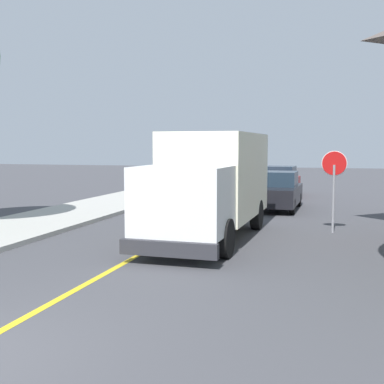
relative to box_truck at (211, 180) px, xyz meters
name	(u,v)px	position (x,y,z in m)	size (l,w,h in m)	color
centre_line_yellow	(178,233)	(-1.21, 0.42, -1.76)	(0.16, 56.00, 0.01)	gold
box_truck	(211,180)	(0.00, 0.00, 0.00)	(2.54, 7.22, 3.20)	#F2EDCC
parked_car_near	(278,191)	(1.15, 7.52, -0.97)	(1.86, 4.42, 1.67)	black
parked_car_mid	(280,182)	(0.59, 13.35, -0.97)	(2.00, 4.48, 1.67)	maroon
stop_sign	(334,176)	(3.56, 2.00, 0.09)	(0.80, 0.10, 2.65)	gray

